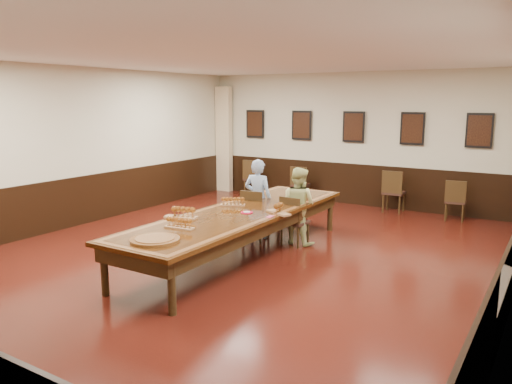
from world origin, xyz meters
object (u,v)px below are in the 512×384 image
Objects in this scene: spare_chair_d at (456,200)px; conference_table at (240,220)px; chair_man at (256,214)px; person_woman at (298,206)px; spare_chair_c at (394,191)px; spare_chair_b at (300,183)px; spare_chair_a at (254,178)px; person_man at (258,199)px; carved_platter at (155,240)px; chair_woman at (295,220)px.

conference_table is at bearing 54.75° from spare_chair_d.
chair_man reaches higher than conference_table.
person_woman reaches higher than spare_chair_d.
conference_table is at bearing 73.85° from spare_chair_c.
spare_chair_d reaches higher than conference_table.
spare_chair_a is at bearing -9.10° from spare_chair_b.
spare_chair_c is (2.41, -0.03, 0.04)m from spare_chair_b.
spare_chair_d is 4.43m from person_man.
carved_platter reaches higher than conference_table.
spare_chair_a is at bearing -63.78° from chair_man.
person_man is at bearing -90.00° from chair_man.
spare_chair_d is (3.76, -0.13, -0.01)m from spare_chair_b.
spare_chair_c is 1.10× the size of spare_chair_d.
carved_platter is (2.68, -6.62, 0.28)m from spare_chair_a.
person_man reaches higher than spare_chair_a.
chair_man is 0.67× the size of person_woman.
carved_platter is at bearing 90.79° from chair_man.
chair_woman is 0.87m from person_man.
carved_platter is at bearing 98.86° from spare_chair_a.
carved_platter is at bearing 87.13° from chair_woman.
spare_chair_b reaches higher than chair_woman.
person_woman is at bearing 105.88° from spare_chair_b.
chair_man is at bearing 6.37° from chair_woman.
spare_chair_a is at bearing 119.79° from conference_table.
conference_table is (0.36, -1.07, 0.15)m from chair_man.
person_woman is at bearing 76.34° from spare_chair_c.
conference_table is (-0.44, -1.09, 0.17)m from chair_woman.
person_man reaches higher than spare_chair_d.
spare_chair_a is at bearing -2.16° from spare_chair_c.
carved_platter is at bearing 90.76° from person_man.
person_man is at bearing -0.49° from chair_woman.
conference_table is at bearing 91.01° from carved_platter.
spare_chair_b is at bearing 105.14° from conference_table.
conference_table is at bearing 72.56° from chair_woman.
chair_man is 0.85m from person_woman.
chair_man is at bearing 93.68° from spare_chair_b.
spare_chair_d is at bearing -116.31° from chair_woman.
chair_woman is at bearing 118.05° from spare_chair_a.
spare_chair_d is at bearing -116.92° from person_woman.
person_woman is 3.22m from carved_platter.
person_man reaches higher than carved_platter.
spare_chair_b is 3.76m from spare_chair_d.
spare_chair_b is 0.61× the size of person_man.
chair_man is 1.03× the size of spare_chair_b.
spare_chair_d is at bearing -137.11° from person_man.
spare_chair_a is 4.63m from person_woman.
conference_table is (2.64, -4.62, 0.12)m from spare_chair_a.
spare_chair_d is 1.09× the size of carved_platter.
conference_table is (-2.50, -4.52, 0.17)m from spare_chair_d.
person_man is at bearing 93.88° from spare_chair_b.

